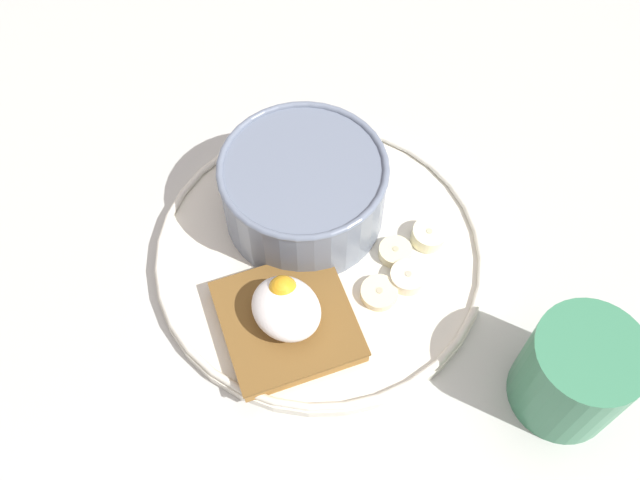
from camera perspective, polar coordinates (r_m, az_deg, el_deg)
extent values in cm
cube|color=beige|center=(62.05, 0.00, -1.93)|extent=(120.00, 120.00, 2.00)
cylinder|color=silver|center=(60.75, 0.00, -1.23)|extent=(27.92, 27.92, 1.00)
torus|color=silver|center=(60.06, 0.00, -0.85)|extent=(27.72, 27.72, 0.60)
cylinder|color=slate|center=(59.91, -1.31, 3.97)|extent=(13.79, 13.79, 6.39)
torus|color=slate|center=(57.34, -1.38, 5.83)|extent=(13.99, 13.99, 0.60)
cylinder|color=beige|center=(60.35, -1.30, 3.68)|extent=(12.39, 12.39, 4.92)
ellipsoid|color=beige|center=(58.52, -1.35, 4.95)|extent=(11.77, 11.77, 1.20)
ellipsoid|color=beige|center=(56.71, -1.40, 2.98)|extent=(1.76, 1.60, 0.63)
ellipsoid|color=tan|center=(57.51, -1.91, 4.01)|extent=(1.34, 0.98, 0.53)
ellipsoid|color=#D3AF97|center=(57.91, -1.84, 4.77)|extent=(1.40, 1.95, 0.77)
ellipsoid|color=#9C724D|center=(59.35, 1.14, 6.43)|extent=(1.28, 1.37, 0.50)
cube|color=brown|center=(55.96, -2.65, -6.27)|extent=(13.17, 13.17, 0.30)
cube|color=olive|center=(56.55, -2.62, -6.55)|extent=(12.92, 12.92, 1.49)
ellipsoid|color=white|center=(54.42, -2.72, -5.49)|extent=(5.77, 4.96, 3.24)
sphere|color=gold|center=(54.23, -2.99, -4.05)|extent=(2.35, 2.35, 2.35)
cylinder|color=beige|center=(58.17, 4.75, -4.24)|extent=(3.99, 4.00, 0.90)
cylinder|color=tan|center=(57.81, 4.78, -4.05)|extent=(0.72, 0.72, 0.14)
cylinder|color=#EEE7B9|center=(61.06, 8.66, 0.37)|extent=(4.15, 4.15, 1.52)
cylinder|color=#BAB490|center=(60.52, 8.74, 0.70)|extent=(0.74, 0.74, 0.16)
cylinder|color=beige|center=(58.92, 7.02, -2.98)|extent=(3.71, 3.71, 1.15)
cylinder|color=#B9AD93|center=(58.42, 7.08, -2.71)|extent=(0.67, 0.67, 0.12)
cylinder|color=beige|center=(60.13, 6.03, -0.95)|extent=(3.84, 3.84, 0.96)
cylinder|color=#B6AD87|center=(59.72, 6.07, -0.72)|extent=(0.69, 0.69, 0.12)
cylinder|color=#3A815A|center=(55.30, 19.73, -10.01)|extent=(7.95, 7.95, 8.47)
cylinder|color=#322413|center=(52.48, 20.75, -8.69)|extent=(6.76, 6.76, 0.40)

